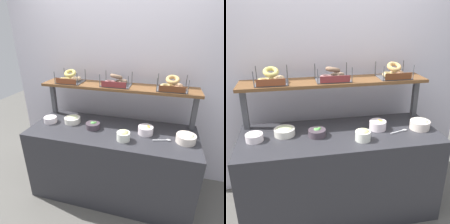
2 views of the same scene
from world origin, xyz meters
The scene contains 16 objects.
ground_plane centered at (0.00, 0.00, 0.00)m, with size 8.00×8.00×0.00m, color #595651.
back_wall centered at (0.00, 0.55, 1.20)m, with size 3.01×0.06×2.40m, color silver.
deli_counter centered at (0.00, 0.00, 0.42)m, with size 1.81×0.70×0.85m, color #2D2D33.
shelf_riser_left centered at (-0.84, 0.27, 1.05)m, with size 0.05×0.05×0.40m, color #4C4C51.
shelf_riser_right centered at (0.84, 0.27, 1.05)m, with size 0.05×0.05×0.40m, color #4C4C51.
upper_shelf centered at (0.00, 0.27, 1.26)m, with size 1.77×0.32×0.03m, color brown.
bowl_fruit_salad centered at (0.37, 0.02, 0.89)m, with size 0.16×0.16×0.09m.
bowl_veggie_mix centered at (-0.21, -0.01, 0.89)m, with size 0.16×0.16×0.08m.
bowl_potato_salad centered at (0.76, -0.04, 0.90)m, with size 0.19×0.19×0.10m.
bowl_cream_cheese centered at (-0.75, 0.00, 0.89)m, with size 0.15×0.15×0.08m.
bowl_egg_salad centered at (0.17, -0.16, 0.90)m, with size 0.13×0.13×0.11m.
bowl_scallion_spread centered at (-0.49, 0.06, 0.89)m, with size 0.19×0.19×0.08m.
serving_spoon_near_plate centered at (0.56, -0.07, 0.86)m, with size 0.18×0.07×0.01m.
bagel_basket_plain centered at (-0.58, 0.26, 1.33)m, with size 0.29×0.26×0.15m.
bagel_basket_poppy centered at (-0.02, 0.26, 1.33)m, with size 0.32×0.25×0.14m.
bagel_basket_sesame centered at (0.58, 0.25, 1.33)m, with size 0.31×0.26×0.15m.
Camera 2 is at (-0.42, -2.06, 1.90)m, focal length 41.20 mm.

